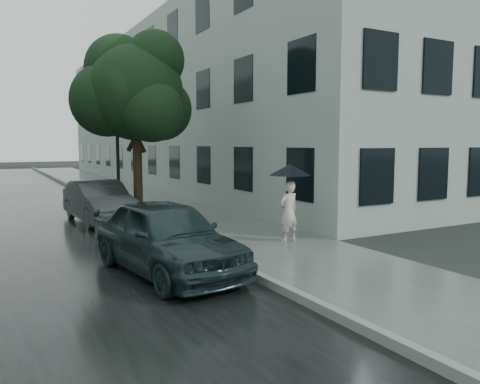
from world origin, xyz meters
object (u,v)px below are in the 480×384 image
street_tree (135,92)px  lamp_post (113,131)px  pedestrian (289,211)px  car_near (166,236)px  car_far (99,201)px

street_tree → lamp_post: 2.67m
pedestrian → street_tree: size_ratio=0.25×
car_near → pedestrian: bearing=11.1°
lamp_post → car_near: bearing=-94.9°
street_tree → lamp_post: street_tree is taller
car_near → street_tree: bearing=70.8°
lamp_post → car_far: 3.49m
lamp_post → car_far: (-1.08, -2.43, -2.26)m
car_far → lamp_post: bearing=62.0°
lamp_post → car_far: lamp_post is taller
pedestrian → car_far: 6.37m
street_tree → car_far: bearing=-177.7°
car_far → car_near: bearing=-95.4°
pedestrian → street_tree: (-2.29, 5.35, 3.34)m
street_tree → car_near: bearing=-102.0°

